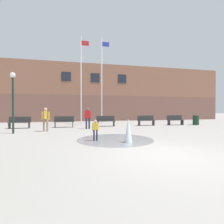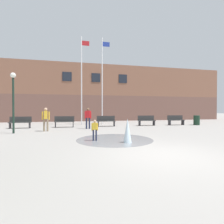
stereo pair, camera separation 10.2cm
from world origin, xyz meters
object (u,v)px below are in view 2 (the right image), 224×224
object	(u,v)px
park_bench_under_right_flagpole	(146,120)
flagpole_right	(102,79)
park_bench_under_left_flagpole	(106,121)
teen_by_trashcan	(46,117)
park_bench_far_left	(20,122)
trash_can	(197,120)
flagpole_left	(82,78)
adult_watching	(88,117)
park_bench_far_right	(176,120)
park_bench_left_of_flagpoles	(64,121)
child_with_pink_shirt	(95,128)
lamp_post_left_lane	(13,94)

from	to	relation	value
park_bench_under_right_flagpole	flagpole_right	distance (m)	5.89
park_bench_under_left_flagpole	teen_by_trashcan	world-z (taller)	teen_by_trashcan
teen_by_trashcan	flagpole_right	xyz separation A→B (m)	(4.65, 4.57, 3.58)
park_bench_far_left	trash_can	world-z (taller)	park_bench_far_left
flagpole_left	park_bench_under_right_flagpole	bearing A→B (deg)	-20.85
adult_watching	flagpole_left	distance (m)	5.15
park_bench_far_right	adult_watching	world-z (taller)	adult_watching
park_bench_far_left	park_bench_under_left_flagpole	xyz separation A→B (m)	(6.84, 0.00, 0.00)
adult_watching	trash_can	size ratio (longest dim) A/B	1.77
park_bench_under_left_flagpole	adult_watching	xyz separation A→B (m)	(-1.71, -1.60, 0.45)
park_bench_under_left_flagpole	adult_watching	bearing A→B (deg)	-136.92
park_bench_under_left_flagpole	park_bench_far_right	distance (m)	6.67
park_bench_left_of_flagpoles	park_bench_far_right	distance (m)	10.17
flagpole_left	adult_watching	bearing A→B (deg)	-86.07
child_with_pink_shirt	flagpole_left	world-z (taller)	flagpole_left
child_with_pink_shirt	lamp_post_left_lane	distance (m)	6.11
park_bench_far_right	child_with_pink_shirt	world-z (taller)	child_with_pink_shirt
park_bench_left_of_flagpoles	flagpole_right	bearing A→B (deg)	30.92
child_with_pink_shirt	flagpole_right	xyz separation A→B (m)	(1.87, 8.82, 3.93)
trash_can	flagpole_right	bearing A→B (deg)	162.44
park_bench_far_left	child_with_pink_shirt	xyz separation A→B (m)	(5.01, -6.68, 0.10)
park_bench_under_left_flagpole	flagpole_right	bearing A→B (deg)	88.92
flagpole_right	trash_can	xyz separation A→B (m)	(8.56, -2.71, -4.06)
park_bench_far_right	lamp_post_left_lane	bearing A→B (deg)	-167.41
park_bench_far_right	teen_by_trashcan	xyz separation A→B (m)	(-11.27, -2.28, 0.45)
park_bench_far_left	teen_by_trashcan	size ratio (longest dim) A/B	1.01
child_with_pink_shirt	adult_watching	bearing A→B (deg)	103.92
flagpole_left	lamp_post_left_lane	bearing A→B (deg)	-130.35
flagpole_right	child_with_pink_shirt	bearing A→B (deg)	-101.96
park_bench_under_left_flagpole	teen_by_trashcan	distance (m)	5.23
park_bench_far_right	child_with_pink_shirt	size ratio (longest dim) A/B	1.62
adult_watching	child_with_pink_shirt	bearing A→B (deg)	108.67
teen_by_trashcan	flagpole_right	size ratio (longest dim) A/B	0.19
teen_by_trashcan	child_with_pink_shirt	bearing A→B (deg)	28.99
teen_by_trashcan	flagpole_right	distance (m)	7.44
child_with_pink_shirt	adult_watching	distance (m)	5.10
adult_watching	park_bench_far_left	bearing A→B (deg)	2.72
adult_watching	lamp_post_left_lane	bearing A→B (deg)	37.56
park_bench_far_right	trash_can	world-z (taller)	park_bench_far_right
park_bench_under_left_flagpole	flagpole_right	distance (m)	4.56
park_bench_far_right	flagpole_right	xyz separation A→B (m)	(-6.62, 2.30, 4.03)
park_bench_far_left	park_bench_under_right_flagpole	bearing A→B (deg)	-0.22
child_with_pink_shirt	flagpole_right	world-z (taller)	flagpole_right
park_bench_under_left_flagpole	park_bench_far_left	bearing A→B (deg)	-180.00
park_bench_left_of_flagpoles	park_bench_under_right_flagpole	bearing A→B (deg)	-0.44
teen_by_trashcan	flagpole_left	world-z (taller)	flagpole_left
park_bench_far_left	lamp_post_left_lane	size ratio (longest dim) A/B	0.43
lamp_post_left_lane	trash_can	bearing A→B (deg)	9.48
child_with_pink_shirt	flagpole_left	distance (m)	9.64
park_bench_far_left	park_bench_under_left_flagpole	bearing A→B (deg)	0.00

